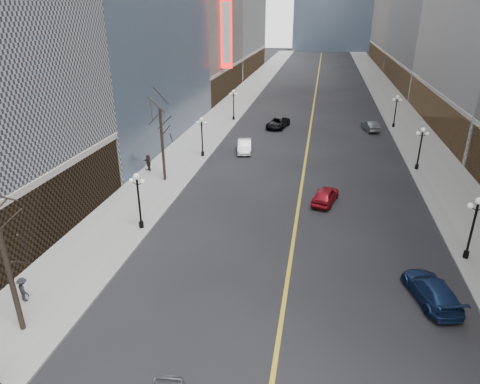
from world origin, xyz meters
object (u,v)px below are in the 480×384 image
at_px(streetlamp_west_1, 138,195).
at_px(streetlamp_west_2, 202,133).
at_px(car_sb_near, 432,290).
at_px(car_sb_far, 370,126).
at_px(streetlamp_west_3, 234,102).
at_px(car_nb_mid, 244,146).
at_px(streetlamp_east_2, 421,144).
at_px(car_sb_mid, 325,195).
at_px(streetlamp_east_1, 474,222).
at_px(streetlamp_east_3, 396,108).
at_px(car_nb_far, 278,123).

bearing_deg(streetlamp_west_1, streetlamp_west_2, 90.00).
distance_m(car_sb_near, car_sb_far, 38.83).
bearing_deg(streetlamp_west_3, streetlamp_west_1, -90.00).
distance_m(car_nb_mid, car_sb_far, 20.27).
distance_m(streetlamp_east_2, car_sb_near, 23.53).
distance_m(car_sb_mid, car_sb_far, 26.63).
bearing_deg(streetlamp_east_2, streetlamp_east_1, -90.00).
bearing_deg(streetlamp_east_2, streetlamp_west_2, 180.00).
distance_m(streetlamp_east_2, streetlamp_west_3, 29.68).
xyz_separation_m(streetlamp_east_1, car_nb_mid, (-19.18, 20.82, -2.16)).
height_order(streetlamp_east_3, car_nb_far, streetlamp_east_3).
relative_size(car_nb_mid, car_sb_mid, 1.06).
bearing_deg(streetlamp_west_2, streetlamp_east_1, -37.33).
distance_m(streetlamp_east_3, streetlamp_west_1, 43.05).
height_order(streetlamp_east_1, car_nb_mid, streetlamp_east_1).
bearing_deg(streetlamp_east_1, streetlamp_west_3, 123.25).
bearing_deg(car_nb_far, streetlamp_east_3, 23.38).
bearing_deg(streetlamp_east_1, car_sb_far, 95.90).
distance_m(car_nb_mid, car_nb_far, 12.34).
distance_m(streetlamp_west_3, car_sb_far, 20.38).
height_order(streetlamp_east_1, car_sb_near, streetlamp_east_1).
bearing_deg(car_nb_mid, streetlamp_west_1, -111.37).
distance_m(streetlamp_east_2, streetlamp_west_2, 23.60).
relative_size(streetlamp_east_2, car_nb_far, 0.88).
relative_size(car_nb_far, car_sb_mid, 1.21).
distance_m(streetlamp_west_2, car_sb_mid, 17.54).
height_order(streetlamp_east_2, car_sb_far, streetlamp_east_2).
xyz_separation_m(streetlamp_east_3, car_nb_mid, (-19.18, -15.18, -2.16)).
bearing_deg(streetlamp_west_2, streetlamp_east_3, 37.33).
bearing_deg(car_sb_near, streetlamp_west_1, -29.00).
xyz_separation_m(streetlamp_east_2, car_sb_far, (-3.48, 15.65, -2.21)).
bearing_deg(streetlamp_east_1, streetlamp_east_2, 90.00).
xyz_separation_m(streetlamp_west_2, car_sb_mid, (14.04, -10.28, -2.18)).
bearing_deg(car_nb_mid, streetlamp_west_3, 96.87).
xyz_separation_m(streetlamp_east_3, car_nb_far, (-16.44, -3.15, -2.19)).
bearing_deg(car_nb_far, car_sb_far, 16.04).
height_order(car_nb_far, car_sb_far, car_nb_far).
relative_size(streetlamp_west_2, streetlamp_west_3, 1.00).
bearing_deg(streetlamp_west_3, car_sb_near, -63.81).
bearing_deg(streetlamp_west_3, car_nb_mid, -73.76).
bearing_deg(streetlamp_west_2, car_nb_mid, 32.51).
relative_size(streetlamp_west_3, car_nb_far, 0.88).
xyz_separation_m(streetlamp_east_2, streetlamp_west_2, (-23.60, 0.00, 0.00)).
distance_m(streetlamp_west_1, car_sb_mid, 16.17).
xyz_separation_m(streetlamp_west_2, car_nb_far, (7.16, 14.85, -2.19)).
xyz_separation_m(streetlamp_east_1, car_sb_mid, (-9.56, 7.72, -2.18)).
relative_size(streetlamp_west_1, car_sb_near, 0.92).
xyz_separation_m(streetlamp_east_1, streetlamp_west_3, (-23.60, 36.00, 0.00)).
bearing_deg(streetlamp_east_3, streetlamp_west_1, -123.25).
bearing_deg(car_sb_near, streetlamp_east_1, -137.49).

